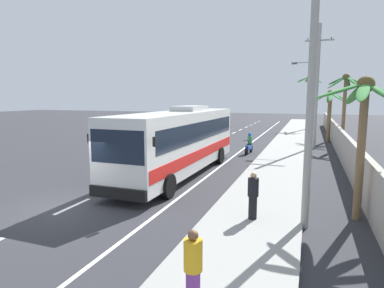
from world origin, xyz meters
TOP-DOWN VIEW (x-y plane):
  - ground_plane at (0.00, 0.00)m, footprint 160.00×160.00m
  - sidewalk_kerb at (6.80, 10.00)m, footprint 3.20×90.00m
  - lane_markings at (2.17, 14.79)m, footprint 3.60×71.00m
  - boundary_wall at (10.60, 14.00)m, footprint 0.24×60.00m
  - coach_bus_foreground at (1.89, 6.70)m, footprint 3.06×12.14m
  - motorcycle_beside_bus at (4.29, 14.51)m, footprint 0.56×1.96m
  - pedestrian_near_kerb at (6.81, 0.94)m, footprint 0.36×0.36m
  - pedestrian_midwalk at (6.51, -4.14)m, footprint 0.36×0.36m
  - utility_pole_nearest at (8.45, 1.13)m, footprint 2.09×0.24m
  - utility_pole_mid at (8.82, 18.72)m, footprint 3.11×0.24m
  - palm_nearest at (11.10, 20.16)m, footprint 3.23×3.32m
  - palm_second at (10.12, 2.49)m, footprint 3.09×3.11m
  - palm_third at (10.19, 23.81)m, footprint 3.56×3.66m
  - palm_fourth at (8.19, 35.07)m, footprint 3.13×3.29m

SIDE VIEW (x-z plane):
  - ground_plane at x=0.00m, z-range 0.00..0.00m
  - lane_markings at x=2.17m, z-range 0.00..0.01m
  - sidewalk_kerb at x=6.80m, z-range 0.00..0.14m
  - motorcycle_beside_bus at x=4.29m, z-range -0.14..1.42m
  - pedestrian_midwalk at x=6.51m, z-range 0.17..1.74m
  - pedestrian_near_kerb at x=6.81m, z-range 0.17..1.76m
  - boundary_wall at x=10.60m, z-range 0.00..1.93m
  - coach_bus_foreground at x=1.89m, z-range 0.08..3.76m
  - palm_third at x=10.19m, z-range 1.00..5.88m
  - palm_second at x=10.12m, z-range 1.27..6.13m
  - palm_nearest at x=11.10m, z-range 1.33..7.44m
  - utility_pole_nearest at x=8.45m, z-range 0.20..9.41m
  - palm_fourth at x=8.19m, z-range 1.54..8.56m
  - utility_pole_mid at x=8.82m, z-range 0.28..10.21m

